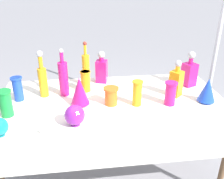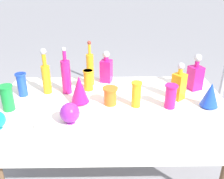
# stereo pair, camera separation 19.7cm
# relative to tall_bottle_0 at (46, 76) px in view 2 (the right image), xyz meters

# --- Properties ---
(ground_plane) EXTENTS (40.00, 40.00, 0.00)m
(ground_plane) POSITION_rel_tall_bottle_0_xyz_m (0.55, -0.16, -0.92)
(ground_plane) COLOR gray
(display_table) EXTENTS (1.84, 1.01, 0.76)m
(display_table) POSITION_rel_tall_bottle_0_xyz_m (0.55, -0.19, -0.21)
(display_table) COLOR white
(display_table) RESTS_ON ground
(tall_bottle_0) EXTENTS (0.07, 0.07, 0.39)m
(tall_bottle_0) POSITION_rel_tall_bottle_0_xyz_m (0.00, 0.00, 0.00)
(tall_bottle_0) COLOR orange
(tall_bottle_0) RESTS_ON display_table
(tall_bottle_1) EXTENTS (0.07, 0.07, 0.41)m
(tall_bottle_1) POSITION_rel_tall_bottle_0_xyz_m (0.36, 0.18, 0.00)
(tall_bottle_1) COLOR orange
(tall_bottle_1) RESTS_ON display_table
(tall_bottle_2) EXTENTS (0.08, 0.08, 0.40)m
(tall_bottle_2) POSITION_rel_tall_bottle_0_xyz_m (0.17, -0.00, -0.00)
(tall_bottle_2) COLOR #C61972
(tall_bottle_2) RESTS_ON display_table
(square_decanter_0) EXTENTS (0.12, 0.12, 0.30)m
(square_decanter_0) POSITION_rel_tall_bottle_0_xyz_m (0.50, 0.24, -0.03)
(square_decanter_0) COLOR #C61972
(square_decanter_0) RESTS_ON display_table
(square_decanter_1) EXTENTS (0.14, 0.14, 0.32)m
(square_decanter_1) POSITION_rel_tall_bottle_0_xyz_m (1.28, 0.06, -0.03)
(square_decanter_1) COLOR #C61972
(square_decanter_1) RESTS_ON display_table
(square_decanter_2) EXTENTS (0.12, 0.12, 0.31)m
(square_decanter_2) POSITION_rel_tall_bottle_0_xyz_m (1.09, -0.13, -0.03)
(square_decanter_2) COLOR orange
(square_decanter_2) RESTS_ON display_table
(slender_vase_0) EXTENTS (0.12, 0.12, 0.14)m
(slender_vase_0) POSITION_rel_tall_bottle_0_xyz_m (0.54, -0.22, -0.08)
(slender_vase_0) COLOR orange
(slender_vase_0) RESTS_ON display_table
(slender_vase_1) EXTENTS (0.08, 0.08, 0.20)m
(slender_vase_1) POSITION_rel_tall_bottle_0_xyz_m (0.73, -0.25, -0.05)
(slender_vase_1) COLOR orange
(slender_vase_1) RESTS_ON display_table
(slender_vase_2) EXTENTS (0.09, 0.09, 0.20)m
(slender_vase_2) POSITION_rel_tall_bottle_0_xyz_m (-0.19, -0.05, -0.05)
(slender_vase_2) COLOR blue
(slender_vase_2) RESTS_ON display_table
(slender_vase_3) EXTENTS (0.10, 0.10, 0.19)m
(slender_vase_3) POSITION_rel_tall_bottle_0_xyz_m (0.99, -0.28, -0.06)
(slender_vase_3) COLOR #C61972
(slender_vase_3) RESTS_ON display_table
(slender_vase_4) EXTENTS (0.09, 0.09, 0.18)m
(slender_vase_4) POSITION_rel_tall_bottle_0_xyz_m (0.35, 0.05, -0.06)
(slender_vase_4) COLOR orange
(slender_vase_4) RESTS_ON display_table
(slender_vase_5) EXTENTS (0.10, 0.10, 0.20)m
(slender_vase_5) POSITION_rel_tall_bottle_0_xyz_m (-0.23, -0.29, -0.05)
(slender_vase_5) COLOR #198C38
(slender_vase_5) RESTS_ON display_table
(fluted_vase_0) EXTENTS (0.14, 0.14, 0.20)m
(fluted_vase_0) POSITION_rel_tall_bottle_0_xyz_m (1.29, -0.27, -0.05)
(fluted_vase_0) COLOR blue
(fluted_vase_0) RESTS_ON display_table
(fluted_vase_1) EXTENTS (0.14, 0.14, 0.23)m
(fluted_vase_1) POSITION_rel_tall_bottle_0_xyz_m (0.30, -0.19, -0.04)
(fluted_vase_1) COLOR #C61972
(fluted_vase_1) RESTS_ON display_table
(round_bowl_0) EXTENTS (0.14, 0.14, 0.15)m
(round_bowl_0) POSITION_rel_tall_bottle_0_xyz_m (0.26, -0.48, -0.08)
(round_bowl_0) COLOR purple
(round_bowl_0) RESTS_ON display_table
(price_tag_left) EXTENTS (0.05, 0.02, 0.04)m
(price_tag_left) POSITION_rel_tall_bottle_0_xyz_m (0.06, -0.56, -0.14)
(price_tag_left) COLOR white
(price_tag_left) RESTS_ON display_table
(cardboard_box_behind_left) EXTENTS (0.57, 0.49, 0.33)m
(cardboard_box_behind_left) POSITION_rel_tall_bottle_0_xyz_m (0.20, 0.70, -0.79)
(cardboard_box_behind_left) COLOR tan
(cardboard_box_behind_left) RESTS_ON ground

